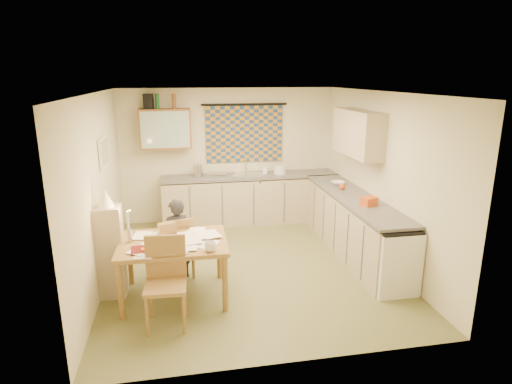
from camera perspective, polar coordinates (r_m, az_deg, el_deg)
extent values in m
cube|color=brown|center=(6.42, -0.95, -9.87)|extent=(4.00, 4.50, 0.02)
cube|color=white|center=(5.81, -1.06, 13.23)|extent=(4.00, 4.50, 0.02)
cube|color=beige|center=(8.18, -3.65, 4.92)|extent=(4.00, 0.02, 2.50)
cube|color=beige|center=(3.89, 4.59, -6.97)|extent=(4.00, 0.02, 2.50)
cube|color=beige|center=(6.01, -20.27, 0.17)|extent=(0.02, 4.50, 2.50)
cube|color=beige|center=(6.62, 16.43, 1.84)|extent=(0.02, 4.50, 2.50)
cube|color=navy|center=(8.12, -1.54, 7.73)|extent=(1.45, 0.03, 1.05)
cylinder|color=black|center=(8.04, -1.55, 11.60)|extent=(1.60, 0.04, 0.04)
cube|color=brown|center=(7.86, -11.99, 8.26)|extent=(0.90, 0.34, 0.70)
cube|color=#99B2A5|center=(7.70, -12.01, 8.11)|extent=(0.84, 0.02, 0.64)
cube|color=tan|center=(6.93, 13.42, 7.68)|extent=(0.34, 1.30, 0.70)
cube|color=silver|center=(6.29, -19.72, 5.08)|extent=(0.04, 0.50, 0.40)
cube|color=beige|center=(6.29, -19.49, 5.10)|extent=(0.01, 0.42, 0.32)
cube|color=tan|center=(8.12, -0.68, -1.07)|extent=(3.30, 0.60, 0.86)
cube|color=#524F4D|center=(8.00, -0.69, 2.16)|extent=(3.30, 0.62, 0.04)
cube|color=tan|center=(6.91, 12.79, -4.45)|extent=(0.60, 2.95, 0.86)
cube|color=#524F4D|center=(6.77, 13.02, -0.70)|extent=(0.62, 2.95, 0.04)
cube|color=white|center=(5.86, 17.66, -8.58)|extent=(0.56, 0.56, 0.84)
cube|color=black|center=(5.70, 18.01, -4.57)|extent=(0.53, 0.53, 0.03)
cube|color=silver|center=(8.00, -0.97, 2.01)|extent=(0.68, 0.62, 0.10)
cylinder|color=silver|center=(8.13, -1.34, 3.53)|extent=(0.04, 0.04, 0.28)
cube|color=silver|center=(7.91, -5.17, 2.32)|extent=(0.41, 0.37, 0.06)
cylinder|color=silver|center=(7.87, -7.75, 2.84)|extent=(0.23, 0.23, 0.24)
cylinder|color=white|center=(8.09, 3.19, 3.01)|extent=(0.24, 0.24, 0.16)
imported|color=white|center=(8.08, 1.28, 3.05)|extent=(0.14, 0.14, 0.17)
imported|color=white|center=(7.40, 10.84, 1.18)|extent=(0.28, 0.28, 0.06)
cube|color=#CE4E15|center=(6.32, 14.82, -1.20)|extent=(0.26, 0.23, 0.12)
sphere|color=#CE4E15|center=(7.09, 11.42, 0.70)|extent=(0.10, 0.10, 0.10)
cube|color=black|center=(7.83, -14.15, 11.64)|extent=(0.18, 0.21, 0.26)
cylinder|color=#195926|center=(7.83, -13.02, 11.70)|extent=(0.09, 0.09, 0.26)
cylinder|color=brown|center=(7.82, -10.88, 11.82)|extent=(0.08, 0.08, 0.26)
cube|color=brown|center=(5.39, -11.00, -6.70)|extent=(1.34, 1.03, 0.05)
cube|color=brown|center=(6.05, -10.44, -7.23)|extent=(0.48, 0.48, 0.04)
cube|color=brown|center=(5.80, -10.12, -5.71)|extent=(0.40, 0.13, 0.44)
cube|color=brown|center=(4.91, -11.96, -12.15)|extent=(0.48, 0.48, 0.04)
cube|color=brown|center=(4.98, -11.96, -8.32)|extent=(0.45, 0.07, 0.50)
imported|color=black|center=(5.94, -10.51, -6.21)|extent=(0.57, 0.51, 1.13)
cube|color=tan|center=(5.68, -18.81, -7.57)|extent=(0.32, 0.30, 1.18)
cone|color=silver|center=(5.46, -19.44, -0.76)|extent=(0.20, 0.20, 0.22)
cube|color=brown|center=(5.58, -11.78, -4.84)|extent=(0.24, 0.16, 0.16)
imported|color=white|center=(5.01, -6.12, -7.27)|extent=(0.18, 0.18, 0.11)
imported|color=maroon|center=(5.19, -16.34, -7.54)|extent=(0.21, 0.27, 0.02)
imported|color=#CE4E15|center=(5.34, -15.12, -6.80)|extent=(0.39, 0.41, 0.02)
cube|color=#CE4E15|center=(5.14, -14.38, -7.49)|extent=(0.14, 0.11, 0.04)
cube|color=black|center=(5.12, -9.47, -7.43)|extent=(0.14, 0.07, 0.02)
cylinder|color=silver|center=(5.44, -16.48, -5.56)|extent=(0.07, 0.07, 0.18)
cylinder|color=white|center=(5.38, -16.70, -3.57)|extent=(0.03, 0.03, 0.22)
sphere|color=#FFCC66|center=(5.32, -16.49, -2.39)|extent=(0.02, 0.02, 0.02)
cube|color=white|center=(5.09, -14.43, -7.98)|extent=(0.28, 0.34, 0.00)
cube|color=white|center=(5.23, -6.46, -6.90)|extent=(0.33, 0.36, 0.00)
cube|color=white|center=(5.29, -7.79, -6.66)|extent=(0.23, 0.31, 0.00)
cube|color=white|center=(5.21, -13.04, -7.28)|extent=(0.33, 0.36, 0.00)
cube|color=white|center=(5.52, -12.77, -5.92)|extent=(0.34, 0.36, 0.00)
cube|color=white|center=(5.51, -8.86, -5.75)|extent=(0.33, 0.36, 0.00)
cube|color=white|center=(5.13, -9.67, -7.37)|extent=(0.32, 0.36, 0.00)
cube|color=white|center=(5.63, -14.96, -5.60)|extent=(0.26, 0.33, 0.00)
cube|color=white|center=(5.62, -7.94, -5.20)|extent=(0.26, 0.33, 0.00)
cube|color=white|center=(5.17, -15.07, -7.46)|extent=(0.34, 0.36, 0.00)
cube|color=white|center=(5.16, -9.02, -7.12)|extent=(0.23, 0.31, 0.00)
cube|color=white|center=(5.25, -13.21, -6.94)|extent=(0.32, 0.36, 0.00)
cube|color=white|center=(5.29, -10.71, -6.61)|extent=(0.33, 0.36, 0.00)
cube|color=white|center=(5.47, -9.14, -5.76)|extent=(0.27, 0.33, 0.00)
cube|color=white|center=(5.37, -13.52, -6.41)|extent=(0.33, 0.36, 0.00)
cube|color=white|center=(5.08, -10.94, -7.52)|extent=(0.22, 0.30, 0.00)
cube|color=white|center=(5.52, -12.90, -5.71)|extent=(0.33, 0.36, 0.00)
cube|color=white|center=(5.32, -8.57, -6.31)|extent=(0.27, 0.34, 0.00)
cube|color=white|center=(5.45, -7.10, -5.68)|extent=(0.27, 0.34, 0.00)
cube|color=white|center=(5.46, -6.07, -5.60)|extent=(0.28, 0.34, 0.00)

